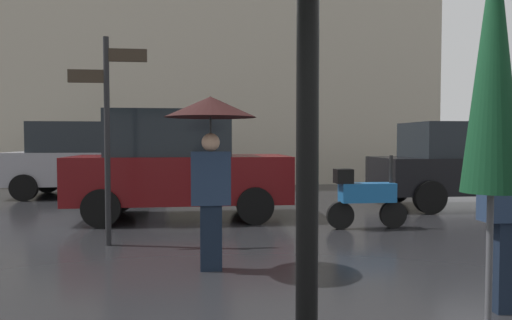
% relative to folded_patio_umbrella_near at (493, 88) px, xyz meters
% --- Properties ---
extents(folded_patio_umbrella_near, '(0.51, 0.51, 2.67)m').
position_rel_folded_patio_umbrella_near_xyz_m(folded_patio_umbrella_near, '(0.00, 0.00, 0.00)').
color(folded_patio_umbrella_near, black).
rests_on(folded_patio_umbrella_near, ground).
extents(pedestrian_with_umbrella, '(1.05, 1.05, 1.99)m').
position_rel_folded_patio_umbrella_near_xyz_m(pedestrian_with_umbrella, '(-1.47, 2.99, -0.17)').
color(pedestrian_with_umbrella, black).
rests_on(pedestrian_with_umbrella, ground).
extents(pedestrian_with_bag, '(0.51, 0.24, 1.65)m').
position_rel_folded_patio_umbrella_near_xyz_m(pedestrian_with_bag, '(1.06, 1.35, -0.84)').
color(pedestrian_with_bag, black).
rests_on(pedestrian_with_bag, ground).
extents(parked_scooter, '(1.38, 0.32, 1.23)m').
position_rel_folded_patio_umbrella_near_xyz_m(parked_scooter, '(1.16, 5.26, -1.22)').
color(parked_scooter, black).
rests_on(parked_scooter, ground).
extents(parked_car_left, '(4.07, 1.96, 2.04)m').
position_rel_folded_patio_umbrella_near_xyz_m(parked_car_left, '(-2.01, 6.77, -0.75)').
color(parked_car_left, '#590C0F').
rests_on(parked_car_left, ground).
extents(parked_car_right, '(4.20, 1.91, 1.88)m').
position_rel_folded_patio_umbrella_near_xyz_m(parked_car_right, '(4.33, 7.53, -0.82)').
color(parked_car_right, black).
rests_on(parked_car_right, ground).
extents(parked_car_distant, '(4.12, 2.04, 1.96)m').
position_rel_folded_patio_umbrella_near_xyz_m(parked_car_distant, '(-4.59, 10.70, -0.79)').
color(parked_car_distant, gray).
rests_on(parked_car_distant, ground).
extents(street_signpost, '(1.08, 0.08, 2.93)m').
position_rel_folded_patio_umbrella_near_xyz_m(street_signpost, '(-2.88, 4.45, 0.00)').
color(street_signpost, black).
rests_on(street_signpost, ground).
extents(building_block, '(15.35, 2.86, 12.58)m').
position_rel_folded_patio_umbrella_near_xyz_m(building_block, '(-0.99, 14.61, 4.52)').
color(building_block, '#B2A893').
rests_on(building_block, ground).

